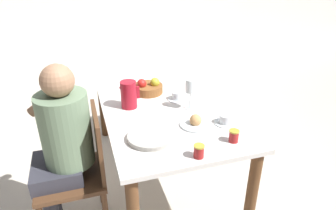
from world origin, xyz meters
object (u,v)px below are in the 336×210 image
at_px(bread_plate, 196,122).
at_px(jam_jar_amber, 234,135).
at_px(person_seated, 62,140).
at_px(chair_person_side, 81,170).
at_px(fruit_bowl, 148,88).
at_px(red_pitcher, 129,94).
at_px(jam_jar_red, 199,151).
at_px(wine_glass_water, 190,87).
at_px(teacup_across, 177,96).
at_px(serving_tray, 151,137).
at_px(teacup_near_person, 226,120).

relative_size(bread_plate, jam_jar_amber, 2.74).
xyz_separation_m(person_seated, jam_jar_amber, (0.95, -0.39, 0.09)).
height_order(chair_person_side, fruit_bowl, same).
distance_m(red_pitcher, bread_plate, 0.52).
height_order(jam_jar_amber, jam_jar_red, same).
relative_size(chair_person_side, fruit_bowl, 3.87).
height_order(chair_person_side, person_seated, person_seated).
bearing_deg(wine_glass_water, fruit_bowl, 121.01).
xyz_separation_m(person_seated, teacup_across, (0.83, 0.24, 0.08)).
height_order(person_seated, serving_tray, person_seated).
xyz_separation_m(serving_tray, bread_plate, (0.31, 0.07, 0.01)).
bearing_deg(wine_glass_water, jam_jar_amber, -79.13).
xyz_separation_m(teacup_near_person, fruit_bowl, (-0.35, 0.61, 0.02)).
bearing_deg(bread_plate, jam_jar_red, -108.61).
bearing_deg(fruit_bowl, jam_jar_red, -86.46).
bearing_deg(jam_jar_amber, person_seated, 157.79).
bearing_deg(chair_person_side, jam_jar_amber, -112.70).
distance_m(wine_glass_water, bread_plate, 0.27).
bearing_deg(bread_plate, wine_glass_water, 77.76).
bearing_deg(jam_jar_amber, jam_jar_red, -162.04).
xyz_separation_m(teacup_near_person, jam_jar_amber, (-0.05, -0.20, 0.01)).
relative_size(teacup_near_person, serving_tray, 0.54).
bearing_deg(person_seated, bread_plate, -100.65).
distance_m(teacup_near_person, jam_jar_red, 0.41).
bearing_deg(chair_person_side, fruit_bowl, -51.31).
bearing_deg(red_pitcher, chair_person_side, -146.51).
xyz_separation_m(jam_jar_amber, fruit_bowl, (-0.30, 0.81, 0.00)).
relative_size(wine_glass_water, jam_jar_red, 3.00).
distance_m(chair_person_side, teacup_near_person, 0.98).
distance_m(teacup_near_person, serving_tray, 0.50).
xyz_separation_m(teacup_across, jam_jar_red, (-0.12, -0.71, 0.01)).
height_order(person_seated, wine_glass_water, person_seated).
bearing_deg(person_seated, teacup_near_person, -100.55).
relative_size(teacup_near_person, jam_jar_amber, 2.00).
bearing_deg(fruit_bowl, jam_jar_amber, -69.79).
distance_m(bread_plate, fruit_bowl, 0.60).
bearing_deg(red_pitcher, bread_plate, -47.28).
xyz_separation_m(red_pitcher, fruit_bowl, (0.19, 0.20, -0.06)).
relative_size(chair_person_side, red_pitcher, 4.55).
height_order(person_seated, teacup_near_person, person_seated).
xyz_separation_m(chair_person_side, serving_tray, (0.42, -0.20, 0.29)).
bearing_deg(fruit_bowl, teacup_near_person, -60.05).
bearing_deg(serving_tray, red_pitcher, 95.11).
distance_m(red_pitcher, teacup_near_person, 0.68).
relative_size(teacup_across, serving_tray, 0.54).
bearing_deg(jam_jar_red, jam_jar_amber, 17.96).
height_order(chair_person_side, serving_tray, chair_person_side).
distance_m(wine_glass_water, jam_jar_red, 0.58).
height_order(chair_person_side, jam_jar_red, chair_person_side).
height_order(chair_person_side, wine_glass_water, wine_glass_water).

